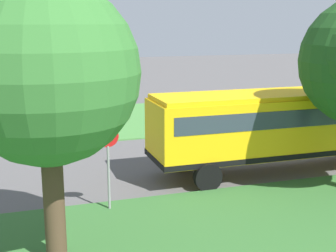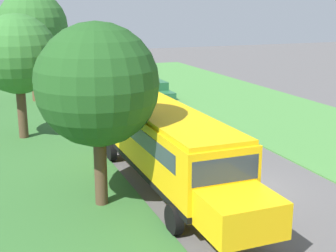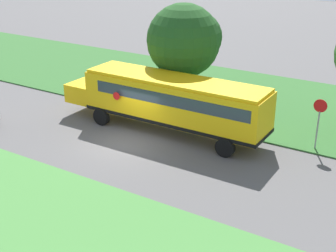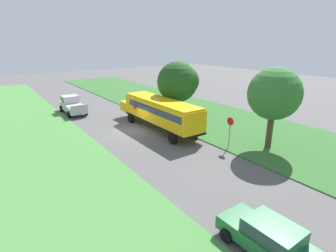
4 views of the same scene
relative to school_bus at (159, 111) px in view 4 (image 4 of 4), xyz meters
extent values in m
plane|color=#565454|center=(2.64, -1.18, -1.92)|extent=(120.00, 120.00, 0.00)
cube|color=#33662D|center=(-7.36, -1.18, -1.88)|extent=(12.00, 80.00, 0.08)
cube|color=#47843D|center=(11.64, -1.18, -1.89)|extent=(10.00, 80.00, 0.07)
cube|color=yellow|center=(0.00, 0.29, -0.02)|extent=(2.50, 10.50, 2.20)
cube|color=yellow|center=(0.00, -5.91, -0.57)|extent=(2.20, 1.90, 1.10)
cube|color=yellow|center=(0.00, 0.29, 1.16)|extent=(2.35, 10.29, 0.16)
cube|color=black|center=(0.00, 0.29, -1.00)|extent=(2.54, 10.54, 0.20)
cube|color=#2D3842|center=(0.00, 0.59, 0.44)|extent=(2.53, 9.24, 0.64)
cube|color=#2D3842|center=(0.00, -4.91, 0.44)|extent=(2.25, 0.12, 0.80)
cylinder|color=red|center=(1.43, -2.60, 0.13)|extent=(0.03, 0.44, 0.44)
cylinder|color=black|center=(1.25, -3.91, -1.42)|extent=(0.30, 1.00, 1.00)
cylinder|color=black|center=(-1.25, -3.91, -1.42)|extent=(0.30, 1.00, 1.00)
cylinder|color=black|center=(1.25, 3.96, -1.42)|extent=(0.30, 1.00, 1.00)
cylinder|color=black|center=(-1.25, 3.96, -1.42)|extent=(0.30, 1.00, 1.00)
cube|color=#236038|center=(5.44, 16.45, -1.28)|extent=(1.80, 4.40, 0.64)
cube|color=#236038|center=(5.44, 16.60, -0.66)|extent=(1.60, 2.20, 0.60)
cube|color=#2D3842|center=(5.44, 16.60, -0.64)|extent=(1.62, 2.02, 0.45)
cylinder|color=black|center=(6.34, 14.96, -1.60)|extent=(0.22, 0.64, 0.64)
cylinder|color=black|center=(4.54, 14.96, -1.60)|extent=(0.22, 0.64, 0.64)
cube|color=#B7B7BC|center=(5.34, -11.58, -1.12)|extent=(2.00, 5.40, 0.80)
cube|color=#B7B7BC|center=(5.34, -12.53, -0.27)|extent=(1.90, 1.70, 0.90)
cube|color=#2D3842|center=(5.34, -12.53, -0.24)|extent=(1.94, 1.53, 0.63)
cube|color=#B7B7BC|center=(5.34, -8.96, -0.54)|extent=(2.00, 0.16, 0.36)
cylinder|color=black|center=(6.34, -13.34, -1.52)|extent=(0.28, 0.80, 0.80)
cylinder|color=black|center=(4.34, -13.34, -1.52)|extent=(0.28, 0.80, 0.80)
cylinder|color=black|center=(6.34, -9.83, -1.52)|extent=(0.28, 0.80, 0.80)
cylinder|color=black|center=(4.34, -9.83, -1.52)|extent=(0.28, 0.80, 0.80)
cylinder|color=#4C3826|center=(-2.89, -0.87, -0.48)|extent=(0.47, 0.47, 2.90)
sphere|color=#1E4C1C|center=(-2.89, -0.87, 2.59)|extent=(4.33, 4.33, 4.33)
sphere|color=#1E4C1C|center=(-3.50, -0.35, 2.73)|extent=(3.03, 3.03, 3.03)
cylinder|color=#4C3826|center=(-4.79, 9.41, -0.39)|extent=(0.50, 0.50, 3.08)
sphere|color=#33702D|center=(-4.79, 9.41, 2.74)|extent=(4.23, 4.23, 4.23)
sphere|color=#33702D|center=(-4.47, 9.96, 3.13)|extent=(2.39, 2.39, 2.39)
cylinder|color=gray|center=(-1.96, 7.57, -0.87)|extent=(0.08, 0.08, 2.10)
cylinder|color=red|center=(-1.96, 7.57, 0.48)|extent=(0.03, 0.68, 0.68)
camera|label=1|loc=(-15.57, 10.05, 3.83)|focal=50.00mm
camera|label=2|loc=(-6.47, -16.66, 5.27)|focal=50.00mm
camera|label=3|loc=(20.57, 12.60, 8.58)|focal=50.00mm
camera|label=4|loc=(14.10, 21.34, 6.72)|focal=28.00mm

